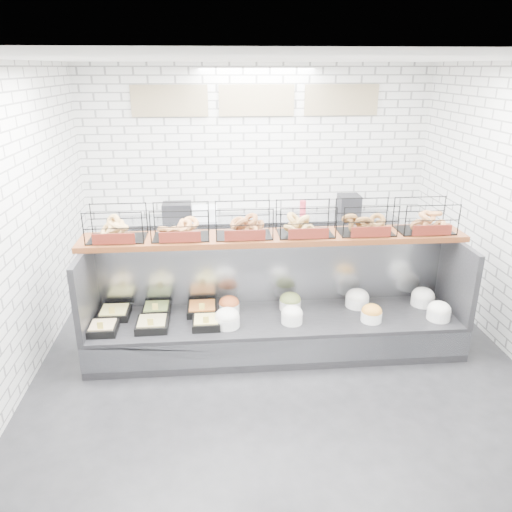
{
  "coord_description": "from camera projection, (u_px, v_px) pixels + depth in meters",
  "views": [
    {
      "loc": [
        -0.63,
        -4.49,
        2.94
      ],
      "look_at": [
        -0.2,
        0.45,
        1.05
      ],
      "focal_mm": 35.0,
      "sensor_mm": 36.0,
      "label": 1
    }
  ],
  "objects": [
    {
      "name": "display_case",
      "position": [
        275.0,
        320.0,
        5.48
      ],
      "size": [
        4.0,
        0.9,
        1.2
      ],
      "color": "black",
      "rests_on": "ground"
    },
    {
      "name": "prep_counter",
      "position": [
        258.0,
        245.0,
        7.37
      ],
      "size": [
        4.0,
        0.6,
        1.2
      ],
      "color": "#93969B",
      "rests_on": "ground"
    },
    {
      "name": "ground",
      "position": [
        279.0,
        363.0,
        5.28
      ],
      "size": [
        5.5,
        5.5,
        0.0
      ],
      "primitive_type": "plane",
      "color": "black",
      "rests_on": "ground"
    },
    {
      "name": "room_shell",
      "position": [
        275.0,
        158.0,
        5.11
      ],
      "size": [
        5.02,
        5.51,
        3.01
      ],
      "color": "silver",
      "rests_on": "ground"
    },
    {
      "name": "bagel_shelf",
      "position": [
        275.0,
        224.0,
        5.27
      ],
      "size": [
        4.1,
        0.5,
        0.4
      ],
      "color": "#4F2410",
      "rests_on": "display_case"
    }
  ]
}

